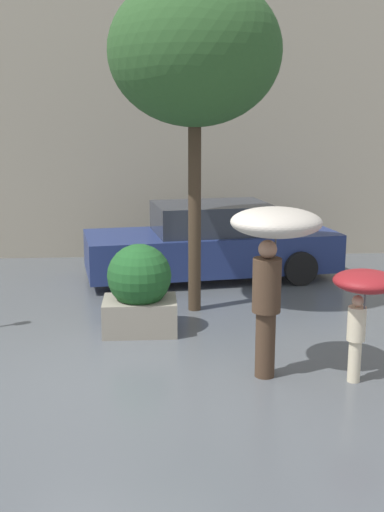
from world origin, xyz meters
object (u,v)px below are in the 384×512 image
(person_adult, at_px, (274,243))
(parked_car_near, at_px, (211,244))
(person_child, at_px, (364,292))
(street_tree, at_px, (195,53))
(planter_box, at_px, (139,289))

(person_adult, relative_size, parked_car_near, 0.41)
(person_adult, bearing_deg, person_child, -63.53)
(person_adult, relative_size, street_tree, 0.40)
(person_child, height_order, street_tree, street_tree)
(planter_box, distance_m, person_child, 3.18)
(person_adult, bearing_deg, parked_car_near, 50.21)
(person_adult, distance_m, parked_car_near, 4.66)
(planter_box, height_order, parked_car_near, parked_car_near)
(person_adult, height_order, parked_car_near, person_adult)
(planter_box, height_order, person_adult, person_adult)
(person_child, relative_size, street_tree, 0.27)
(person_child, relative_size, parked_car_near, 0.28)
(person_child, height_order, parked_car_near, parked_car_near)
(person_adult, bearing_deg, planter_box, 91.13)
(parked_car_near, bearing_deg, planter_box, 147.98)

